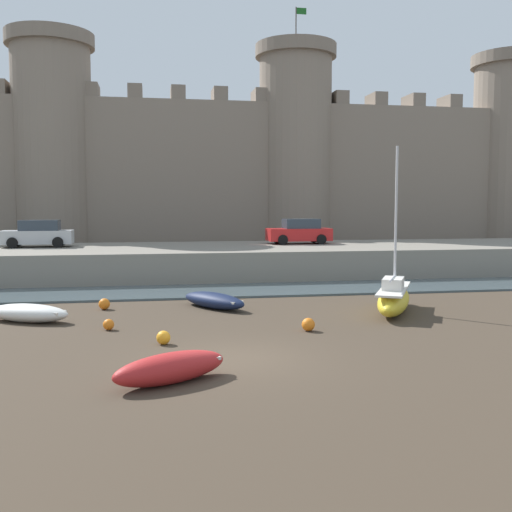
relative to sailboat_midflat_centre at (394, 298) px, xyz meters
name	(u,v)px	position (x,y,z in m)	size (l,w,h in m)	color
ground_plane	(233,359)	(-7.19, -5.88, -0.61)	(160.00, 160.00, 0.00)	#423528
water_channel	(198,291)	(-7.19, 6.97, -0.56)	(80.00, 4.50, 0.10)	#47565B
quay_road	(189,261)	(-7.19, 14.22, 0.26)	(69.14, 10.00, 1.73)	gray
castle	(179,163)	(-7.19, 26.19, 6.97)	(63.70, 6.56, 20.10)	gray
sailboat_midflat_centre	(394,298)	(0.00, 0.00, 0.00)	(3.36, 4.94, 6.57)	yellow
rowboat_near_channel_right	(214,300)	(-6.89, 2.35, -0.27)	(2.88, 3.47, 0.65)	#141E3D
rowboat_foreground_right	(171,367)	(-8.98, -7.84, -0.22)	(3.09, 2.24, 0.74)	red
rowboat_near_channel_left	(28,313)	(-13.88, 0.62, -0.26)	(3.43, 2.45, 0.67)	silver
mooring_buoy_off_centre	(163,338)	(-9.08, -3.80, -0.39)	(0.43, 0.43, 0.43)	orange
mooring_buoy_near_channel	(104,304)	(-11.34, 2.80, -0.38)	(0.46, 0.46, 0.46)	orange
mooring_buoy_near_shore	(308,325)	(-4.19, -2.68, -0.38)	(0.45, 0.45, 0.45)	orange
mooring_buoy_mid_mud	(109,325)	(-10.89, -1.33, -0.42)	(0.38, 0.38, 0.38)	orange
car_quay_west	(38,234)	(-16.11, 15.53, 1.90)	(4.13, 1.94, 1.62)	#B2B5B7
car_quay_centre_east	(299,232)	(0.09, 15.71, 1.90)	(4.13, 1.94, 1.62)	red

